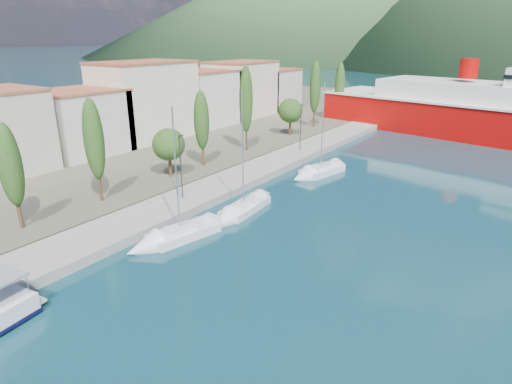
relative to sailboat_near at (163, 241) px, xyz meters
The scene contains 9 objects.
ground 112.17m from the sailboat_near, 87.66° to the left, with size 1400.00×1400.00×0.00m, color #123C48.
quay 18.60m from the sailboat_near, 103.74° to the left, with size 5.00×88.00×0.80m, color gray.
land_strip 50.87m from the sailboat_near, 146.50° to the left, with size 70.00×148.00×0.70m, color #565644.
town_buildings 40.24m from the sailboat_near, 133.42° to the left, with size 9.20×69.20×11.30m.
tree_row 27.55m from the sailboat_near, 112.90° to the left, with size 3.75×62.09×11.23m.
lamp_posts 9.26m from the sailboat_near, 121.50° to the left, with size 0.15×44.67×6.06m.
sailboat_near is the anchor object (origin of this frame).
sailboat_mid 7.39m from the sailboat_near, 79.75° to the left, with size 2.91×8.45×11.94m.
sailboat_far 21.95m from the sailboat_near, 86.30° to the left, with size 4.13×8.23×11.58m.
Camera 1 is at (18.49, -12.55, 15.24)m, focal length 30.00 mm.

